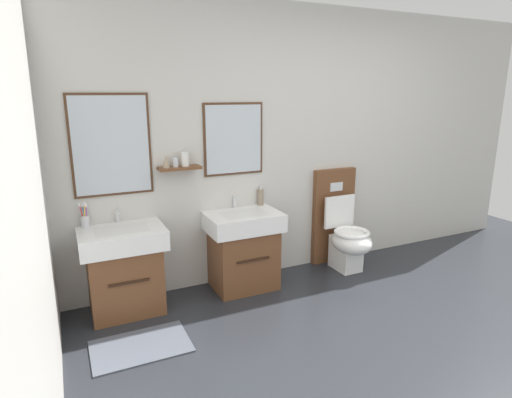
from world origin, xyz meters
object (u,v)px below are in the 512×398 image
(toilet, at_px, (342,232))
(toothbrush_cup, at_px, (85,220))
(soap_dispenser, at_px, (261,197))
(vanity_sink_right, at_px, (243,248))
(vanity_sink_left, at_px, (124,268))

(toilet, relative_size, toothbrush_cup, 4.77)
(toilet, bearing_deg, soap_dispenser, 168.58)
(vanity_sink_right, height_order, toothbrush_cup, toothbrush_cup)
(toothbrush_cup, height_order, soap_dispenser, toothbrush_cup)
(vanity_sink_right, relative_size, soap_dispenser, 3.73)
(vanity_sink_right, xyz_separation_m, soap_dispenser, (0.26, 0.17, 0.42))
(vanity_sink_right, bearing_deg, vanity_sink_left, 180.00)
(vanity_sink_right, bearing_deg, soap_dispenser, 33.12)
(vanity_sink_left, relative_size, soap_dispenser, 3.73)
(vanity_sink_left, height_order, toothbrush_cup, toothbrush_cup)
(toilet, distance_m, soap_dispenser, 0.96)
(vanity_sink_left, height_order, soap_dispenser, soap_dispenser)
(vanity_sink_left, relative_size, toilet, 0.71)
(toothbrush_cup, bearing_deg, vanity_sink_right, -7.00)
(vanity_sink_left, bearing_deg, toothbrush_cup, 147.49)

